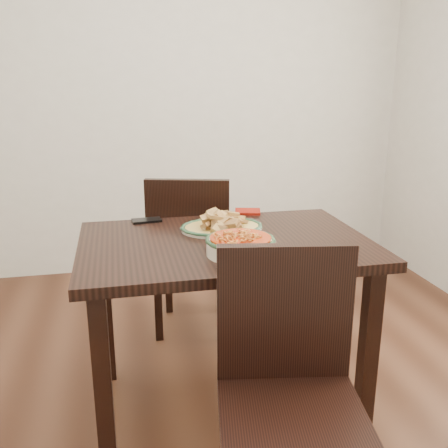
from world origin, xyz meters
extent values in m
plane|color=#381D11|center=(0.00, 0.00, 0.00)|extent=(3.50, 3.50, 0.00)
cube|color=beige|center=(0.00, 1.75, 1.30)|extent=(3.50, 0.10, 2.60)
cube|color=black|center=(0.06, 0.02, 0.73)|extent=(1.14, 0.76, 0.04)
cube|color=black|center=(-0.43, -0.28, 0.35)|extent=(0.06, 0.06, 0.71)
cube|color=black|center=(0.56, -0.28, 0.35)|extent=(0.06, 0.06, 0.71)
cube|color=black|center=(-0.43, 0.33, 0.35)|extent=(0.06, 0.06, 0.71)
cube|color=black|center=(0.56, 0.33, 0.35)|extent=(0.06, 0.06, 0.71)
cube|color=black|center=(0.04, 0.76, 0.43)|extent=(0.52, 0.52, 0.04)
cube|color=black|center=(0.25, 0.88, 0.21)|extent=(0.04, 0.04, 0.41)
cube|color=black|center=(-0.08, 0.97, 0.21)|extent=(0.04, 0.04, 0.41)
cube|color=black|center=(0.16, 0.55, 0.21)|extent=(0.04, 0.04, 0.41)
cube|color=black|center=(-0.17, 0.64, 0.21)|extent=(0.04, 0.04, 0.41)
cube|color=black|center=(-0.01, 0.58, 0.67)|extent=(0.42, 0.15, 0.44)
cube|color=black|center=(0.11, -0.67, 0.43)|extent=(0.48, 0.48, 0.04)
cube|color=black|center=(-0.03, -0.47, 0.21)|extent=(0.04, 0.04, 0.41)
cube|color=black|center=(0.31, -0.53, 0.21)|extent=(0.04, 0.04, 0.41)
cube|color=black|center=(0.14, -0.48, 0.67)|extent=(0.42, 0.11, 0.44)
ellipsoid|color=beige|center=(0.08, 0.16, 0.76)|extent=(0.34, 0.26, 0.02)
ellipsoid|color=#B99540|center=(0.08, 0.16, 0.76)|extent=(0.33, 0.25, 0.01)
torus|color=#1C3E26|center=(0.08, 0.16, 0.77)|extent=(0.27, 0.27, 0.01)
cylinder|color=#F3E9CD|center=(0.08, -0.15, 0.78)|extent=(0.25, 0.25, 0.06)
torus|color=#1A391E|center=(0.08, -0.15, 0.81)|extent=(0.26, 0.26, 0.02)
cylinder|color=#A62907|center=(0.08, -0.15, 0.81)|extent=(0.22, 0.22, 0.01)
cube|color=black|center=(-0.22, 0.36, 0.76)|extent=(0.13, 0.08, 0.01)
cube|color=maroon|center=(0.26, 0.41, 0.76)|extent=(0.14, 0.13, 0.01)
camera|label=1|loc=(-0.34, -1.81, 1.36)|focal=40.00mm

